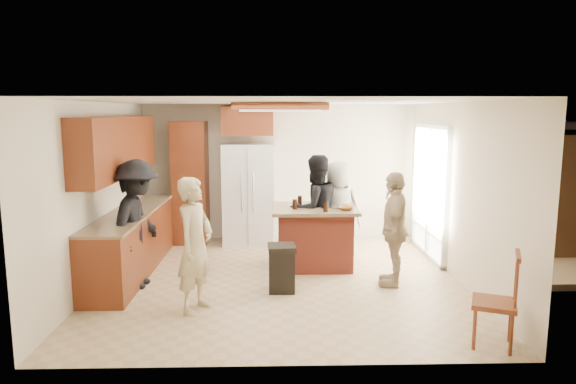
{
  "coord_description": "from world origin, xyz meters",
  "views": [
    {
      "loc": [
        -0.08,
        -7.02,
        2.37
      ],
      "look_at": [
        0.13,
        0.74,
        1.15
      ],
      "focal_mm": 32.0,
      "sensor_mm": 36.0,
      "label": 1
    }
  ],
  "objects_px": {
    "spindle_chair": "(496,303)",
    "trash_bin": "(282,268)",
    "person_behind_left": "(315,210)",
    "refrigerator": "(249,194)",
    "kitchen_island": "(314,236)",
    "person_front_left": "(195,245)",
    "person_counter": "(138,224)",
    "person_side_right": "(394,229)",
    "person_behind_right": "(337,210)"
  },
  "relations": [
    {
      "from": "person_behind_right",
      "to": "person_counter",
      "type": "relative_size",
      "value": 0.92
    },
    {
      "from": "person_side_right",
      "to": "kitchen_island",
      "type": "relative_size",
      "value": 1.23
    },
    {
      "from": "trash_bin",
      "to": "person_behind_right",
      "type": "bearing_deg",
      "value": 58.26
    },
    {
      "from": "person_side_right",
      "to": "person_behind_left",
      "type": "bearing_deg",
      "value": -122.83
    },
    {
      "from": "kitchen_island",
      "to": "person_side_right",
      "type": "bearing_deg",
      "value": -40.37
    },
    {
      "from": "person_counter",
      "to": "person_behind_right",
      "type": "bearing_deg",
      "value": -61.44
    },
    {
      "from": "person_behind_right",
      "to": "person_behind_left",
      "type": "bearing_deg",
      "value": 35.25
    },
    {
      "from": "person_front_left",
      "to": "person_behind_right",
      "type": "relative_size",
      "value": 1.01
    },
    {
      "from": "spindle_chair",
      "to": "trash_bin",
      "type": "bearing_deg",
      "value": 141.79
    },
    {
      "from": "person_side_right",
      "to": "person_behind_right",
      "type": "bearing_deg",
      "value": -140.64
    },
    {
      "from": "person_front_left",
      "to": "person_side_right",
      "type": "bearing_deg",
      "value": -50.81
    },
    {
      "from": "person_behind_left",
      "to": "person_behind_right",
      "type": "distance_m",
      "value": 0.45
    },
    {
      "from": "person_front_left",
      "to": "person_counter",
      "type": "bearing_deg",
      "value": 66.2
    },
    {
      "from": "person_front_left",
      "to": "person_counter",
      "type": "xyz_separation_m",
      "value": [
        -0.91,
        0.89,
        0.06
      ]
    },
    {
      "from": "kitchen_island",
      "to": "spindle_chair",
      "type": "relative_size",
      "value": 1.29
    },
    {
      "from": "refrigerator",
      "to": "spindle_chair",
      "type": "relative_size",
      "value": 1.81
    },
    {
      "from": "kitchen_island",
      "to": "spindle_chair",
      "type": "xyz_separation_m",
      "value": [
        1.63,
        -2.77,
        -0.02
      ]
    },
    {
      "from": "refrigerator",
      "to": "person_behind_left",
      "type": "bearing_deg",
      "value": -50.18
    },
    {
      "from": "spindle_chair",
      "to": "person_front_left",
      "type": "bearing_deg",
      "value": 161.83
    },
    {
      "from": "person_behind_right",
      "to": "kitchen_island",
      "type": "distance_m",
      "value": 0.65
    },
    {
      "from": "refrigerator",
      "to": "person_front_left",
      "type": "bearing_deg",
      "value": -98.4
    },
    {
      "from": "person_front_left",
      "to": "person_counter",
      "type": "distance_m",
      "value": 1.28
    },
    {
      "from": "person_side_right",
      "to": "spindle_chair",
      "type": "distance_m",
      "value": 2.03
    },
    {
      "from": "person_counter",
      "to": "trash_bin",
      "type": "bearing_deg",
      "value": -92.01
    },
    {
      "from": "trash_bin",
      "to": "person_behind_left",
      "type": "bearing_deg",
      "value": 66.81
    },
    {
      "from": "person_front_left",
      "to": "person_behind_left",
      "type": "xyz_separation_m",
      "value": [
        1.57,
        1.89,
        0.05
      ]
    },
    {
      "from": "trash_bin",
      "to": "refrigerator",
      "type": "bearing_deg",
      "value": 102.34
    },
    {
      "from": "refrigerator",
      "to": "trash_bin",
      "type": "relative_size",
      "value": 2.86
    },
    {
      "from": "refrigerator",
      "to": "person_counter",
      "type": "bearing_deg",
      "value": -120.83
    },
    {
      "from": "refrigerator",
      "to": "spindle_chair",
      "type": "bearing_deg",
      "value": -57.55
    },
    {
      "from": "trash_bin",
      "to": "person_counter",
      "type": "bearing_deg",
      "value": 172.66
    },
    {
      "from": "person_behind_right",
      "to": "spindle_chair",
      "type": "relative_size",
      "value": 1.61
    },
    {
      "from": "person_counter",
      "to": "person_side_right",
      "type": "bearing_deg",
      "value": -85.26
    },
    {
      "from": "person_counter",
      "to": "kitchen_island",
      "type": "bearing_deg",
      "value": -65.94
    },
    {
      "from": "person_behind_left",
      "to": "refrigerator",
      "type": "xyz_separation_m",
      "value": [
        -1.1,
        1.32,
        0.04
      ]
    },
    {
      "from": "person_front_left",
      "to": "refrigerator",
      "type": "distance_m",
      "value": 3.25
    },
    {
      "from": "person_behind_left",
      "to": "kitchen_island",
      "type": "distance_m",
      "value": 0.42
    },
    {
      "from": "person_front_left",
      "to": "refrigerator",
      "type": "relative_size",
      "value": 0.9
    },
    {
      "from": "person_behind_left",
      "to": "trash_bin",
      "type": "relative_size",
      "value": 2.72
    },
    {
      "from": "person_counter",
      "to": "trash_bin",
      "type": "relative_size",
      "value": 2.77
    },
    {
      "from": "person_side_right",
      "to": "refrigerator",
      "type": "height_order",
      "value": "refrigerator"
    },
    {
      "from": "person_front_left",
      "to": "person_side_right",
      "type": "height_order",
      "value": "person_front_left"
    },
    {
      "from": "spindle_chair",
      "to": "refrigerator",
      "type": "bearing_deg",
      "value": 122.45
    },
    {
      "from": "person_behind_right",
      "to": "trash_bin",
      "type": "height_order",
      "value": "person_behind_right"
    },
    {
      "from": "person_behind_left",
      "to": "person_behind_right",
      "type": "relative_size",
      "value": 1.07
    },
    {
      "from": "refrigerator",
      "to": "kitchen_island",
      "type": "bearing_deg",
      "value": -54.07
    },
    {
      "from": "person_behind_left",
      "to": "refrigerator",
      "type": "height_order",
      "value": "refrigerator"
    },
    {
      "from": "refrigerator",
      "to": "kitchen_island",
      "type": "height_order",
      "value": "refrigerator"
    },
    {
      "from": "person_behind_left",
      "to": "spindle_chair",
      "type": "bearing_deg",
      "value": 93.3
    },
    {
      "from": "person_front_left",
      "to": "person_behind_left",
      "type": "relative_size",
      "value": 0.94
    }
  ]
}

